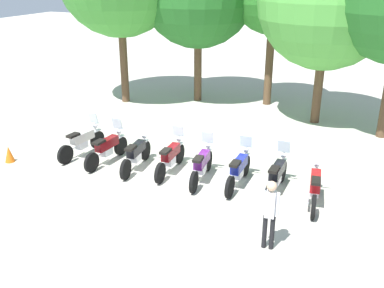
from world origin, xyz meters
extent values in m
plane|color=#BCB7A8|center=(0.00, 0.00, 0.00)|extent=(80.00, 80.00, 0.00)
cylinder|color=black|center=(-3.81, 0.80, 0.32)|extent=(0.16, 0.65, 0.64)
cylinder|color=black|center=(-3.97, -0.75, 0.32)|extent=(0.16, 0.65, 0.64)
cube|color=silver|center=(-3.81, 0.80, 0.66)|extent=(0.15, 0.37, 0.04)
cube|color=silver|center=(-3.88, 0.07, 0.67)|extent=(0.35, 0.97, 0.30)
cube|color=silver|center=(-3.89, 0.02, 0.40)|extent=(0.26, 0.42, 0.24)
cube|color=black|center=(-3.92, -0.32, 0.86)|extent=(0.28, 0.46, 0.08)
cylinder|color=silver|center=(-3.82, 0.71, 0.64)|extent=(0.07, 0.23, 0.64)
cylinder|color=silver|center=(-3.83, 0.62, 0.97)|extent=(0.62, 0.10, 0.04)
sphere|color=silver|center=(-3.82, 0.75, 0.85)|extent=(0.18, 0.18, 0.16)
cylinder|color=silver|center=(-4.08, -0.26, 0.34)|extent=(0.14, 0.70, 0.07)
cube|color=silver|center=(-3.82, 0.68, 1.17)|extent=(0.37, 0.17, 0.39)
cylinder|color=black|center=(-2.74, 0.65, 0.32)|extent=(0.13, 0.64, 0.64)
cylinder|color=black|center=(-2.81, -0.90, 0.32)|extent=(0.13, 0.64, 0.64)
cube|color=silver|center=(-2.74, 0.65, 0.66)|extent=(0.14, 0.37, 0.04)
cube|color=maroon|center=(-2.78, -0.08, 0.67)|extent=(0.30, 0.96, 0.30)
cube|color=silver|center=(-2.78, -0.13, 0.40)|extent=(0.24, 0.41, 0.24)
cube|color=black|center=(-2.79, -0.48, 0.86)|extent=(0.26, 0.45, 0.08)
cylinder|color=silver|center=(-2.75, 0.56, 0.64)|extent=(0.06, 0.23, 0.64)
cylinder|color=silver|center=(-2.75, 0.47, 0.97)|extent=(0.62, 0.07, 0.04)
sphere|color=silver|center=(-2.74, 0.60, 0.85)|extent=(0.17, 0.17, 0.16)
cylinder|color=silver|center=(-2.95, -0.42, 0.34)|extent=(0.10, 0.70, 0.07)
cube|color=silver|center=(-2.75, 0.53, 1.17)|extent=(0.37, 0.15, 0.39)
cylinder|color=black|center=(-1.76, 0.64, 0.32)|extent=(0.18, 0.65, 0.64)
cylinder|color=black|center=(-1.57, -0.90, 0.32)|extent=(0.18, 0.65, 0.64)
cube|color=silver|center=(-1.76, 0.64, 0.66)|extent=(0.16, 0.37, 0.04)
cube|color=black|center=(-1.67, -0.08, 0.67)|extent=(0.38, 0.98, 0.30)
cube|color=silver|center=(-1.67, -0.13, 0.40)|extent=(0.27, 0.42, 0.24)
cube|color=black|center=(-1.62, -0.48, 0.86)|extent=(0.29, 0.47, 0.08)
cylinder|color=silver|center=(-1.75, 0.55, 0.64)|extent=(0.08, 0.23, 0.64)
cylinder|color=silver|center=(-1.74, 0.46, 0.97)|extent=(0.62, 0.11, 0.04)
sphere|color=silver|center=(-1.76, 0.59, 0.85)|extent=(0.18, 0.18, 0.16)
cylinder|color=silver|center=(-1.79, -0.45, 0.34)|extent=(0.16, 0.70, 0.07)
cylinder|color=black|center=(-0.61, 0.86, 0.32)|extent=(0.14, 0.65, 0.64)
cylinder|color=black|center=(-0.50, -0.69, 0.32)|extent=(0.14, 0.65, 0.64)
cube|color=silver|center=(-0.61, 0.86, 0.66)|extent=(0.14, 0.37, 0.04)
cube|color=maroon|center=(-0.56, 0.14, 0.67)|extent=(0.32, 0.97, 0.30)
cube|color=silver|center=(-0.56, 0.09, 0.40)|extent=(0.25, 0.41, 0.24)
cube|color=black|center=(-0.53, -0.26, 0.86)|extent=(0.27, 0.46, 0.08)
cylinder|color=silver|center=(-0.60, 0.77, 0.64)|extent=(0.07, 0.23, 0.64)
cylinder|color=silver|center=(-0.60, 0.68, 0.97)|extent=(0.62, 0.08, 0.04)
sphere|color=silver|center=(-0.61, 0.81, 0.85)|extent=(0.17, 0.17, 0.16)
cylinder|color=silver|center=(-0.69, -0.22, 0.34)|extent=(0.12, 0.70, 0.07)
cube|color=silver|center=(-0.60, 0.74, 1.17)|extent=(0.37, 0.16, 0.39)
cylinder|color=black|center=(0.46, 0.73, 0.32)|extent=(0.18, 0.65, 0.64)
cylinder|color=black|center=(0.65, -0.81, 0.32)|extent=(0.18, 0.65, 0.64)
cube|color=silver|center=(0.46, 0.73, 0.66)|extent=(0.16, 0.37, 0.04)
cube|color=#59196B|center=(0.55, 0.01, 0.67)|extent=(0.38, 0.97, 0.30)
cube|color=silver|center=(0.56, -0.04, 0.40)|extent=(0.27, 0.42, 0.24)
cube|color=black|center=(0.60, -0.39, 0.86)|extent=(0.29, 0.47, 0.08)
cylinder|color=silver|center=(0.47, 0.64, 0.64)|extent=(0.08, 0.23, 0.64)
cylinder|color=silver|center=(0.48, 0.55, 0.97)|extent=(0.62, 0.11, 0.04)
sphere|color=silver|center=(0.47, 0.68, 0.85)|extent=(0.18, 0.18, 0.16)
cylinder|color=silver|center=(0.43, -0.36, 0.34)|extent=(0.16, 0.70, 0.07)
cube|color=silver|center=(0.47, 0.61, 1.17)|extent=(0.37, 0.18, 0.39)
cylinder|color=black|center=(1.65, 0.87, 0.32)|extent=(0.12, 0.64, 0.64)
cylinder|color=black|center=(1.69, -0.67, 0.32)|extent=(0.12, 0.64, 0.64)
cube|color=silver|center=(1.65, 0.87, 0.66)|extent=(0.13, 0.36, 0.04)
cube|color=navy|center=(1.67, 0.15, 0.67)|extent=(0.28, 0.96, 0.30)
cube|color=silver|center=(1.67, 0.10, 0.40)|extent=(0.23, 0.41, 0.24)
cube|color=black|center=(1.68, -0.25, 0.86)|extent=(0.25, 0.45, 0.08)
cylinder|color=silver|center=(1.65, 0.78, 0.64)|extent=(0.06, 0.23, 0.64)
cylinder|color=silver|center=(1.65, 0.69, 0.97)|extent=(0.62, 0.05, 0.04)
sphere|color=silver|center=(1.65, 0.82, 0.85)|extent=(0.16, 0.16, 0.16)
cylinder|color=silver|center=(1.51, -0.20, 0.34)|extent=(0.09, 0.70, 0.07)
cube|color=silver|center=(1.65, 0.75, 1.17)|extent=(0.36, 0.14, 0.39)
cylinder|color=black|center=(2.78, 0.95, 0.32)|extent=(0.10, 0.64, 0.64)
cylinder|color=black|center=(2.78, -0.60, 0.32)|extent=(0.10, 0.64, 0.64)
cube|color=silver|center=(2.78, 0.95, 0.66)|extent=(0.12, 0.36, 0.04)
cube|color=black|center=(2.78, 0.22, 0.67)|extent=(0.26, 0.95, 0.30)
cube|color=silver|center=(2.78, 0.17, 0.40)|extent=(0.22, 0.40, 0.24)
cube|color=black|center=(2.78, -0.18, 0.86)|extent=(0.24, 0.44, 0.08)
cylinder|color=silver|center=(2.78, 0.86, 0.64)|extent=(0.05, 0.23, 0.64)
cylinder|color=silver|center=(2.78, 0.77, 0.97)|extent=(0.62, 0.04, 0.04)
sphere|color=silver|center=(2.78, 0.90, 0.85)|extent=(0.16, 0.16, 0.16)
cylinder|color=silver|center=(2.62, -0.13, 0.34)|extent=(0.07, 0.70, 0.07)
cube|color=silver|center=(2.78, 0.83, 1.17)|extent=(0.36, 0.13, 0.39)
cylinder|color=black|center=(3.77, 0.70, 0.32)|extent=(0.20, 0.65, 0.64)
cylinder|color=black|center=(4.01, -0.83, 0.32)|extent=(0.20, 0.65, 0.64)
cube|color=silver|center=(3.77, 0.70, 0.66)|extent=(0.17, 0.37, 0.04)
cube|color=red|center=(3.88, -0.01, 0.67)|extent=(0.40, 0.98, 0.30)
cube|color=silver|center=(3.89, -0.06, 0.40)|extent=(0.28, 0.43, 0.24)
cube|color=black|center=(3.94, -0.41, 0.86)|extent=(0.30, 0.47, 0.08)
cylinder|color=silver|center=(3.78, 0.61, 0.64)|extent=(0.08, 0.23, 0.64)
cylinder|color=silver|center=(3.80, 0.52, 0.97)|extent=(0.62, 0.13, 0.04)
sphere|color=silver|center=(3.78, 0.65, 0.85)|extent=(0.18, 0.18, 0.16)
cylinder|color=silver|center=(3.78, -0.38, 0.34)|extent=(0.18, 0.70, 0.07)
cylinder|color=black|center=(3.39, -2.57, 0.41)|extent=(0.12, 0.12, 0.83)
cylinder|color=black|center=(3.22, -2.58, 0.41)|extent=(0.12, 0.12, 0.83)
cube|color=silver|center=(3.30, -2.57, 1.14)|extent=(0.24, 0.22, 0.62)
cylinder|color=silver|center=(3.46, -2.56, 1.15)|extent=(0.09, 0.09, 0.59)
cylinder|color=silver|center=(3.14, -2.59, 1.15)|extent=(0.09, 0.09, 0.59)
sphere|color=#DBAD89|center=(3.30, -2.57, 1.59)|extent=(0.24, 0.24, 0.22)
cylinder|color=brown|center=(-6.09, 6.25, 1.91)|extent=(0.36, 0.36, 3.82)
cylinder|color=brown|center=(-3.04, 7.85, 1.64)|extent=(0.36, 0.36, 3.28)
cylinder|color=brown|center=(0.18, 8.61, 1.87)|extent=(0.36, 0.36, 3.75)
cylinder|color=brown|center=(2.69, 6.89, 1.50)|extent=(0.36, 0.36, 3.01)
sphere|color=#4C9E3D|center=(2.69, 6.89, 4.86)|extent=(5.28, 5.28, 5.28)
cone|color=orange|center=(-5.77, -1.39, 0.28)|extent=(0.32, 0.32, 0.55)
camera|label=1|loc=(5.27, -11.10, 6.03)|focal=41.49mm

